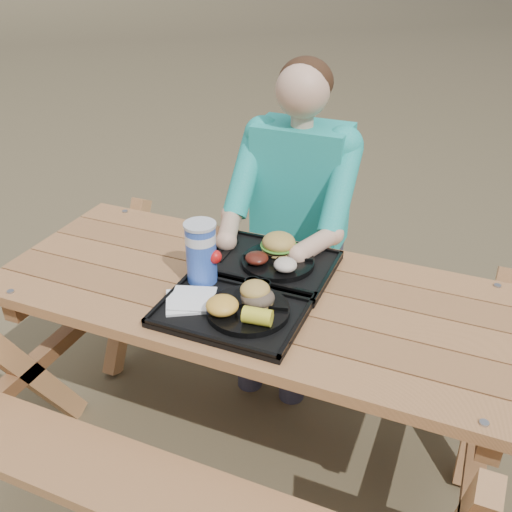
% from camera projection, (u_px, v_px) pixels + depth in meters
% --- Properties ---
extents(ground, '(60.00, 60.00, 0.00)m').
position_uv_depth(ground, '(256.00, 444.00, 2.30)').
color(ground, '#999999').
rests_on(ground, ground).
extents(picnic_table, '(1.80, 1.49, 0.75)m').
position_uv_depth(picnic_table, '(256.00, 374.00, 2.11)').
color(picnic_table, '#999999').
rests_on(picnic_table, ground).
extents(tray_near, '(0.45, 0.35, 0.02)m').
position_uv_depth(tray_near, '(233.00, 311.00, 1.80)').
color(tray_near, black).
rests_on(tray_near, picnic_table).
extents(tray_far, '(0.45, 0.35, 0.02)m').
position_uv_depth(tray_far, '(269.00, 266.00, 2.03)').
color(tray_far, black).
rests_on(tray_far, picnic_table).
extents(plate_near, '(0.26, 0.26, 0.02)m').
position_uv_depth(plate_near, '(248.00, 310.00, 1.76)').
color(plate_near, black).
rests_on(plate_near, tray_near).
extents(plate_far, '(0.26, 0.26, 0.02)m').
position_uv_depth(plate_far, '(278.00, 262.00, 2.02)').
color(plate_far, black).
rests_on(plate_far, tray_far).
extents(napkin_stack, '(0.19, 0.19, 0.02)m').
position_uv_depth(napkin_stack, '(189.00, 300.00, 1.81)').
color(napkin_stack, white).
rests_on(napkin_stack, tray_near).
extents(soda_cup, '(0.10, 0.10, 0.20)m').
position_uv_depth(soda_cup, '(201.00, 254.00, 1.88)').
color(soda_cup, '#1740B2').
rests_on(soda_cup, tray_near).
extents(condiment_bbq, '(0.05, 0.05, 0.03)m').
position_uv_depth(condiment_bbq, '(252.00, 284.00, 1.88)').
color(condiment_bbq, black).
rests_on(condiment_bbq, tray_near).
extents(condiment_mustard, '(0.05, 0.05, 0.03)m').
position_uv_depth(condiment_mustard, '(263.00, 286.00, 1.87)').
color(condiment_mustard, gold).
rests_on(condiment_mustard, tray_near).
extents(sandwich, '(0.10, 0.10, 0.10)m').
position_uv_depth(sandwich, '(258.00, 289.00, 1.76)').
color(sandwich, '#B98E41').
rests_on(sandwich, plate_near).
extents(mac_cheese, '(0.10, 0.10, 0.05)m').
position_uv_depth(mac_cheese, '(222.00, 305.00, 1.73)').
color(mac_cheese, gold).
rests_on(mac_cheese, plate_near).
extents(corn_cob, '(0.10, 0.10, 0.05)m').
position_uv_depth(corn_cob, '(257.00, 316.00, 1.68)').
color(corn_cob, yellow).
rests_on(corn_cob, plate_near).
extents(cutlery_far, '(0.03, 0.16, 0.01)m').
position_uv_depth(cutlery_far, '(227.00, 251.00, 2.10)').
color(cutlery_far, black).
rests_on(cutlery_far, tray_far).
extents(burger, '(0.12, 0.12, 0.11)m').
position_uv_depth(burger, '(279.00, 238.00, 2.03)').
color(burger, '#B89041').
rests_on(burger, plate_far).
extents(baked_beans, '(0.08, 0.08, 0.04)m').
position_uv_depth(baked_beans, '(257.00, 258.00, 1.98)').
color(baked_beans, '#4C170F').
rests_on(baked_beans, plate_far).
extents(potato_salad, '(0.08, 0.08, 0.04)m').
position_uv_depth(potato_salad, '(285.00, 265.00, 1.94)').
color(potato_salad, beige).
rests_on(potato_salad, plate_far).
extents(diner, '(0.48, 0.84, 1.28)m').
position_uv_depth(diner, '(297.00, 236.00, 2.49)').
color(diner, '#198BB5').
rests_on(diner, ground).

